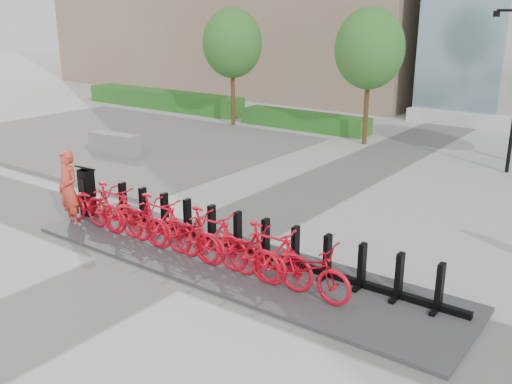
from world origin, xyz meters
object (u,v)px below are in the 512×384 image
Objects in this scene: bike_0 at (93,205)px; kiosk at (87,191)px; worker_red at (68,189)px; jersey_barrier at (114,144)px.

kiosk is (-0.75, 0.42, 0.10)m from bike_0.
kiosk is 0.66m from worker_red.
jersey_barrier is at bearing 46.15° from bike_0.
bike_0 is 0.73m from worker_red.
worker_red is at bearing -54.59° from jersey_barrier.
bike_0 reaches higher than jersey_barrier.
jersey_barrier is (-5.37, 5.16, -0.21)m from bike_0.
jersey_barrier is at bearing 134.19° from kiosk.
worker_red is (0.12, -0.61, 0.23)m from kiosk.
kiosk is 0.65× the size of jersey_barrier.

